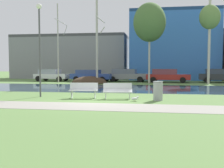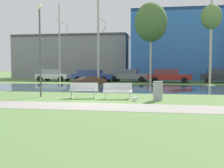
{
  "view_description": "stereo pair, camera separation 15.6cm",
  "coord_description": "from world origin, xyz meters",
  "px_view_note": "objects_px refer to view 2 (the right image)",
  "views": [
    {
      "loc": [
        3.05,
        -13.79,
        1.82
      ],
      "look_at": [
        0.61,
        1.42,
        0.81
      ],
      "focal_mm": 44.14,
      "sensor_mm": 36.0,
      "label": 1
    },
    {
      "loc": [
        3.21,
        -13.76,
        1.82
      ],
      "look_at": [
        0.61,
        1.42,
        0.81
      ],
      "focal_mm": 44.14,
      "sensor_mm": 36.0,
      "label": 2
    }
  ],
  "objects_px": {
    "streetlamp": "(40,35)",
    "parked_wagon_fourth_red": "(169,75)",
    "seagull": "(135,99)",
    "parked_suv_fifth_dark": "(223,75)",
    "bench_left": "(84,90)",
    "parked_van_nearest_white": "(53,75)",
    "parked_sedan_second_blue": "(92,75)",
    "parked_hatch_third_grey": "(128,75)",
    "bench_right": "(118,90)",
    "trash_bin": "(158,91)"
  },
  "relations": [
    {
      "from": "parked_van_nearest_white",
      "to": "parked_hatch_third_grey",
      "type": "xyz_separation_m",
      "value": [
        9.06,
        0.38,
        0.03
      ]
    },
    {
      "from": "bench_left",
      "to": "parked_van_nearest_white",
      "type": "height_order",
      "value": "parked_van_nearest_white"
    },
    {
      "from": "seagull",
      "to": "parked_wagon_fourth_red",
      "type": "xyz_separation_m",
      "value": [
        2.28,
        16.75,
        0.65
      ]
    },
    {
      "from": "parked_sedan_second_blue",
      "to": "parked_suv_fifth_dark",
      "type": "distance_m",
      "value": 14.44
    },
    {
      "from": "seagull",
      "to": "parked_suv_fifth_dark",
      "type": "height_order",
      "value": "parked_suv_fifth_dark"
    },
    {
      "from": "bench_right",
      "to": "parked_sedan_second_blue",
      "type": "relative_size",
      "value": 0.34
    },
    {
      "from": "bench_left",
      "to": "bench_right",
      "type": "distance_m",
      "value": 1.95
    },
    {
      "from": "parked_van_nearest_white",
      "to": "parked_suv_fifth_dark",
      "type": "height_order",
      "value": "parked_suv_fifth_dark"
    },
    {
      "from": "streetlamp",
      "to": "parked_van_nearest_white",
      "type": "xyz_separation_m",
      "value": [
        -5.69,
        16.17,
        -2.87
      ]
    },
    {
      "from": "seagull",
      "to": "parked_wagon_fourth_red",
      "type": "distance_m",
      "value": 16.91
    },
    {
      "from": "seagull",
      "to": "streetlamp",
      "type": "distance_m",
      "value": 6.75
    },
    {
      "from": "seagull",
      "to": "parked_van_nearest_white",
      "type": "distance_m",
      "value": 20.68
    },
    {
      "from": "parked_sedan_second_blue",
      "to": "parked_wagon_fourth_red",
      "type": "relative_size",
      "value": 1.0
    },
    {
      "from": "parked_sedan_second_blue",
      "to": "bench_left",
      "type": "bearing_deg",
      "value": -77.89
    },
    {
      "from": "parked_suv_fifth_dark",
      "to": "streetlamp",
      "type": "bearing_deg",
      "value": -130.59
    },
    {
      "from": "parked_hatch_third_grey",
      "to": "bench_right",
      "type": "bearing_deg",
      "value": -85.67
    },
    {
      "from": "bench_right",
      "to": "parked_wagon_fourth_red",
      "type": "bearing_deg",
      "value": 78.29
    },
    {
      "from": "seagull",
      "to": "parked_wagon_fourth_red",
      "type": "height_order",
      "value": "parked_wagon_fourth_red"
    },
    {
      "from": "bench_left",
      "to": "trash_bin",
      "type": "relative_size",
      "value": 1.63
    },
    {
      "from": "streetlamp",
      "to": "parked_wagon_fourth_red",
      "type": "bearing_deg",
      "value": 63.06
    },
    {
      "from": "bench_right",
      "to": "parked_van_nearest_white",
      "type": "bearing_deg",
      "value": 122.13
    },
    {
      "from": "parked_sedan_second_blue",
      "to": "parked_hatch_third_grey",
      "type": "height_order",
      "value": "parked_hatch_third_grey"
    },
    {
      "from": "seagull",
      "to": "parked_van_nearest_white",
      "type": "bearing_deg",
      "value": 123.32
    },
    {
      "from": "bench_left",
      "to": "bench_right",
      "type": "bearing_deg",
      "value": 0.0
    },
    {
      "from": "streetlamp",
      "to": "bench_right",
      "type": "bearing_deg",
      "value": -3.53
    },
    {
      "from": "bench_left",
      "to": "streetlamp",
      "type": "bearing_deg",
      "value": 173.94
    },
    {
      "from": "parked_van_nearest_white",
      "to": "parked_hatch_third_grey",
      "type": "relative_size",
      "value": 0.86
    },
    {
      "from": "parked_hatch_third_grey",
      "to": "parked_suv_fifth_dark",
      "type": "height_order",
      "value": "parked_suv_fifth_dark"
    },
    {
      "from": "bench_right",
      "to": "seagull",
      "type": "relative_size",
      "value": 3.79
    },
    {
      "from": "bench_left",
      "to": "parked_van_nearest_white",
      "type": "distance_m",
      "value": 18.47
    },
    {
      "from": "bench_right",
      "to": "parked_hatch_third_grey",
      "type": "xyz_separation_m",
      "value": [
        -1.27,
        16.83,
        0.31
      ]
    },
    {
      "from": "parked_wagon_fourth_red",
      "to": "bench_left",
      "type": "bearing_deg",
      "value": -108.23
    },
    {
      "from": "parked_hatch_third_grey",
      "to": "parked_suv_fifth_dark",
      "type": "bearing_deg",
      "value": -3.16
    },
    {
      "from": "seagull",
      "to": "parked_sedan_second_blue",
      "type": "xyz_separation_m",
      "value": [
        -6.42,
        16.89,
        0.61
      ]
    },
    {
      "from": "trash_bin",
      "to": "seagull",
      "type": "height_order",
      "value": "trash_bin"
    },
    {
      "from": "trash_bin",
      "to": "seagull",
      "type": "bearing_deg",
      "value": -159.06
    },
    {
      "from": "bench_right",
      "to": "parked_hatch_third_grey",
      "type": "relative_size",
      "value": 0.34
    },
    {
      "from": "trash_bin",
      "to": "parked_hatch_third_grey",
      "type": "distance_m",
      "value": 17.55
    },
    {
      "from": "streetlamp",
      "to": "parked_sedan_second_blue",
      "type": "distance_m",
      "value": 16.07
    },
    {
      "from": "parked_sedan_second_blue",
      "to": "parked_hatch_third_grey",
      "type": "xyz_separation_m",
      "value": [
        4.12,
        0.76,
        0.04
      ]
    },
    {
      "from": "streetlamp",
      "to": "parked_hatch_third_grey",
      "type": "height_order",
      "value": "streetlamp"
    },
    {
      "from": "streetlamp",
      "to": "parked_wagon_fourth_red",
      "type": "height_order",
      "value": "streetlamp"
    },
    {
      "from": "streetlamp",
      "to": "parked_suv_fifth_dark",
      "type": "distance_m",
      "value": 21.23
    },
    {
      "from": "bench_right",
      "to": "parked_suv_fifth_dark",
      "type": "distance_m",
      "value": 18.61
    },
    {
      "from": "bench_left",
      "to": "bench_right",
      "type": "relative_size",
      "value": 1.0
    },
    {
      "from": "bench_right",
      "to": "parked_suv_fifth_dark",
      "type": "relative_size",
      "value": 0.34
    },
    {
      "from": "seagull",
      "to": "parked_sedan_second_blue",
      "type": "distance_m",
      "value": 18.08
    },
    {
      "from": "trash_bin",
      "to": "streetlamp",
      "type": "bearing_deg",
      "value": 174.56
    },
    {
      "from": "seagull",
      "to": "parked_suv_fifth_dark",
      "type": "distance_m",
      "value": 18.88
    },
    {
      "from": "parked_sedan_second_blue",
      "to": "parked_suv_fifth_dark",
      "type": "height_order",
      "value": "parked_suv_fifth_dark"
    }
  ]
}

